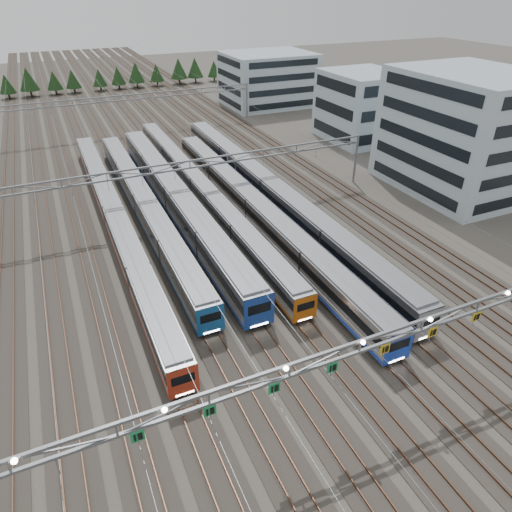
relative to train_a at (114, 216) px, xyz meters
name	(u,v)px	position (x,y,z in m)	size (l,w,h in m)	color
ground	(349,416)	(11.25, -39.44, -1.96)	(400.00, 400.00, 0.00)	#47423A
track_bed	(119,109)	(11.25, 60.56, -0.47)	(54.00, 260.00, 5.42)	#2D2823
train_a	(114,216)	(0.00, 0.00, 0.00)	(2.63, 65.36, 3.42)	black
train_b	(144,204)	(4.50, 1.81, 0.10)	(2.78, 56.56, 3.61)	black
train_c	(176,198)	(9.00, 1.28, 0.38)	(3.19, 57.63, 4.17)	black
train_d	(199,187)	(13.50, 4.56, -0.02)	(2.60, 66.07, 3.38)	black
train_e	(255,209)	(18.00, -6.44, 0.17)	(2.88, 60.58, 3.75)	black
train_f	(269,191)	(22.50, -1.60, 0.26)	(3.02, 67.76, 3.94)	black
gantry_near	(360,350)	(11.20, -39.56, 5.13)	(56.36, 0.61, 8.08)	slate
gantry_mid	(190,171)	(11.25, 0.56, 4.43)	(56.36, 0.36, 8.00)	slate
gantry_far	(128,102)	(11.25, 45.56, 4.43)	(56.36, 0.36, 8.00)	slate
depot_bldg_south	(466,133)	(53.10, -7.88, 6.97)	(18.00, 22.00, 17.87)	#A7BBC7
depot_bldg_mid	(362,106)	(54.20, 20.23, 4.76)	(14.00, 16.00, 13.44)	#A7BBC7
depot_bldg_north	(268,79)	(49.71, 55.76, 4.51)	(22.00, 18.00, 12.95)	#A7BBC7
treeline	(85,77)	(7.20, 91.84, 2.27)	(87.50, 5.60, 7.02)	#332114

